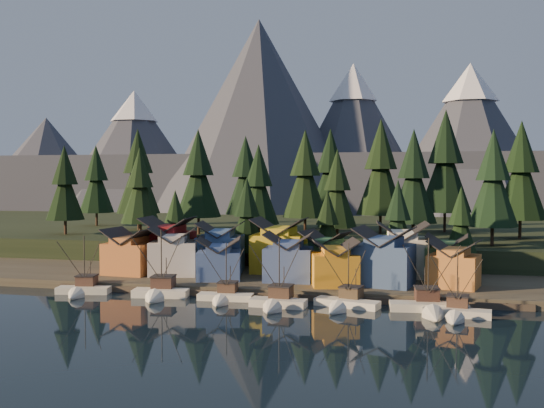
% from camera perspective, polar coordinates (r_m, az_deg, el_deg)
% --- Properties ---
extents(ground, '(500.00, 500.00, 0.00)m').
position_cam_1_polar(ground, '(87.36, -1.76, -10.84)').
color(ground, black).
rests_on(ground, ground).
extents(shore_strip, '(400.00, 50.00, 1.50)m').
position_cam_1_polar(shore_strip, '(125.59, 2.94, -6.37)').
color(shore_strip, '#353026').
rests_on(shore_strip, ground).
extents(hillside, '(420.00, 100.00, 6.00)m').
position_cam_1_polar(hillside, '(174.36, 5.84, -3.12)').
color(hillside, black).
rests_on(hillside, ground).
extents(dock, '(80.00, 4.00, 1.00)m').
position_cam_1_polar(dock, '(102.93, 0.62, -8.50)').
color(dock, '#463C32').
rests_on(dock, ground).
extents(mountain_ridge, '(560.00, 190.00, 90.00)m').
position_cam_1_polar(mountain_ridge, '(296.92, 8.07, 3.67)').
color(mountain_ridge, '#414654').
rests_on(mountain_ridge, ground).
extents(boat_0, '(9.72, 10.26, 11.14)m').
position_cam_1_polar(boat_0, '(110.06, -17.50, -7.02)').
color(boat_0, silver).
rests_on(boat_0, ground).
extents(boat_1, '(9.86, 10.54, 12.64)m').
position_cam_1_polar(boat_1, '(103.67, -10.60, -7.30)').
color(boat_1, white).
rests_on(boat_1, ground).
extents(boat_2, '(9.45, 10.19, 10.48)m').
position_cam_1_polar(boat_2, '(99.67, -4.54, -8.02)').
color(boat_2, white).
rests_on(boat_2, ground).
extents(boat_3, '(9.15, 9.88, 11.85)m').
position_cam_1_polar(boat_3, '(94.38, 0.43, -8.34)').
color(boat_3, beige).
rests_on(boat_3, ground).
extents(boat_4, '(10.79, 11.30, 11.14)m').
position_cam_1_polar(boat_4, '(94.96, 6.82, -8.52)').
color(boat_4, white).
rests_on(boat_4, ground).
extents(boat_5, '(12.18, 13.05, 12.26)m').
position_cam_1_polar(boat_5, '(94.13, 14.65, -8.59)').
color(boat_5, beige).
rests_on(boat_5, ground).
extents(boat_6, '(10.11, 10.79, 10.47)m').
position_cam_1_polar(boat_6, '(92.06, 16.96, -9.05)').
color(boat_6, beige).
rests_on(boat_6, ground).
extents(house_front_0, '(9.42, 8.98, 8.74)m').
position_cam_1_polar(house_front_0, '(120.58, -13.19, -4.24)').
color(house_front_0, '#B5642E').
rests_on(house_front_0, shore_strip).
extents(house_front_1, '(10.65, 10.38, 9.19)m').
position_cam_1_polar(house_front_1, '(117.95, -9.18, -4.24)').
color(house_front_1, beige).
rests_on(house_front_1, shore_strip).
extents(house_front_2, '(9.47, 9.51, 7.63)m').
position_cam_1_polar(house_front_2, '(111.76, -5.00, -5.02)').
color(house_front_2, '#3D5792').
rests_on(house_front_2, shore_strip).
extents(house_front_3, '(9.08, 8.71, 8.65)m').
position_cam_1_polar(house_front_3, '(109.77, 1.58, -4.87)').
color(house_front_3, '#3A528B').
rests_on(house_front_3, shore_strip).
extents(house_front_4, '(9.58, 10.02, 7.93)m').
position_cam_1_polar(house_front_4, '(105.67, 5.89, -5.38)').
color(house_front_4, orange).
rests_on(house_front_4, shore_strip).
extents(house_front_5, '(11.01, 10.33, 9.99)m').
position_cam_1_polar(house_front_5, '(106.83, 10.51, -4.74)').
color(house_front_5, '#344E7C').
rests_on(house_front_5, shore_strip).
extents(house_front_6, '(9.63, 9.32, 8.00)m').
position_cam_1_polar(house_front_6, '(107.95, 16.74, -5.29)').
color(house_front_6, '#C17431').
rests_on(house_front_6, shore_strip).
extents(house_back_0, '(10.33, 9.97, 10.54)m').
position_cam_1_polar(house_back_0, '(125.18, -9.77, -3.53)').
color(house_back_0, maroon).
rests_on(house_back_0, shore_strip).
extents(house_back_1, '(9.99, 10.08, 9.79)m').
position_cam_1_polar(house_back_1, '(120.06, -4.88, -3.95)').
color(house_back_1, '#3E6094').
rests_on(house_back_1, shore_strip).
extents(house_back_2, '(10.13, 9.33, 10.61)m').
position_cam_1_polar(house_back_2, '(119.18, 0.69, -3.78)').
color(house_back_2, gold).
rests_on(house_back_2, shore_strip).
extents(house_back_3, '(10.02, 9.36, 8.54)m').
position_cam_1_polar(house_back_3, '(115.00, 5.12, -4.57)').
color(house_back_3, '#417942').
rests_on(house_back_3, shore_strip).
extents(house_back_4, '(10.08, 9.74, 10.22)m').
position_cam_1_polar(house_back_4, '(116.88, 12.13, -4.07)').
color(house_back_4, white).
rests_on(house_back_4, shore_strip).
extents(house_back_5, '(8.02, 8.10, 8.26)m').
position_cam_1_polar(house_back_5, '(115.08, 16.12, -4.73)').
color(house_back_5, '#46713D').
rests_on(house_back_5, shore_strip).
extents(tree_hill_0, '(9.47, 9.47, 22.07)m').
position_cam_1_polar(tree_hill_0, '(158.17, -18.92, 1.64)').
color(tree_hill_0, '#332319').
rests_on(tree_hill_0, hillside).
extents(tree_hill_1, '(11.67, 11.67, 27.18)m').
position_cam_1_polar(tree_hill_1, '(166.41, -12.49, 2.72)').
color(tree_hill_1, '#332319').
rests_on(tree_hill_1, hillside).
extents(tree_hill_2, '(9.05, 9.05, 21.09)m').
position_cam_1_polar(tree_hill_2, '(144.08, -12.32, 1.43)').
color(tree_hill_2, '#332319').
rests_on(tree_hill_2, hillside).
extents(tree_hill_3, '(11.21, 11.21, 26.11)m').
position_cam_1_polar(tree_hill_3, '(151.27, -6.95, 2.56)').
color(tree_hill_3, '#332319').
rests_on(tree_hill_3, hillside).
extents(tree_hill_4, '(10.88, 10.88, 25.34)m').
position_cam_1_polar(tree_hill_4, '(163.12, -2.50, 2.43)').
color(tree_hill_4, '#332319').
rests_on(tree_hill_4, hillside).
extents(tree_hill_5, '(9.29, 9.29, 21.65)m').
position_cam_1_polar(tree_hill_5, '(136.40, -1.27, 1.55)').
color(tree_hill_5, '#332319').
rests_on(tree_hill_5, hillside).
extents(tree_hill_6, '(11.13, 11.13, 25.93)m').
position_cam_1_polar(tree_hill_6, '(149.37, 3.14, 2.54)').
color(tree_hill_6, '#332319').
rests_on(tree_hill_6, hillside).
extents(tree_hill_7, '(8.71, 8.71, 20.30)m').
position_cam_1_polar(tree_hill_7, '(131.12, 6.16, 1.17)').
color(tree_hill_7, '#332319').
rests_on(tree_hill_7, hillside).
extents(tree_hill_8, '(12.38, 12.38, 28.85)m').
position_cam_1_polar(tree_hill_8, '(154.34, 10.20, 3.09)').
color(tree_hill_8, '#332319').
rests_on(tree_hill_8, hillside).
extents(tree_hill_9, '(10.67, 10.67, 24.86)m').
position_cam_1_polar(tree_hill_9, '(137.13, 13.18, 2.23)').
color(tree_hill_9, '#332319').
rests_on(tree_hill_9, hillside).
extents(tree_hill_10, '(13.57, 13.57, 31.61)m').
position_cam_1_polar(tree_hill_10, '(162.37, 16.01, 3.54)').
color(tree_hill_10, '#332319').
rests_on(tree_hill_10, hillside).
extents(tree_hill_11, '(10.36, 10.36, 24.14)m').
position_cam_1_polar(tree_hill_11, '(133.13, 20.08, 1.96)').
color(tree_hill_11, '#332319').
rests_on(tree_hill_11, hillside).
extents(tree_hill_12, '(11.68, 11.68, 27.20)m').
position_cam_1_polar(tree_hill_12, '(150.10, 22.38, 2.61)').
color(tree_hill_12, '#332319').
rests_on(tree_hill_12, hillside).
extents(tree_hill_15, '(11.77, 11.77, 27.42)m').
position_cam_1_polar(tree_hill_15, '(165.57, 5.52, 2.81)').
color(tree_hill_15, '#332319').
rests_on(tree_hill_15, hillside).
extents(tree_hill_16, '(10.10, 10.10, 23.53)m').
position_cam_1_polar(tree_hill_16, '(183.59, -16.21, 2.03)').
color(tree_hill_16, '#332319').
rests_on(tree_hill_16, hillside).
extents(tree_shore_0, '(6.86, 6.86, 15.98)m').
position_cam_1_polar(tree_shore_0, '(132.27, -9.08, -1.81)').
color(tree_shore_0, '#332319').
rests_on(tree_shore_0, shore_strip).
extents(tree_shore_1, '(8.04, 8.04, 18.73)m').
position_cam_1_polar(tree_shore_1, '(127.01, -2.38, -1.28)').
color(tree_shore_1, '#332319').
rests_on(tree_shore_1, shore_strip).
extents(tree_shore_2, '(6.95, 6.95, 16.18)m').
position_cam_1_polar(tree_shore_2, '(123.68, 5.24, -2.04)').
color(tree_shore_2, '#332319').
rests_on(tree_shore_2, shore_strip).
extents(tree_shore_3, '(7.84, 7.84, 18.25)m').
position_cam_1_polar(tree_shore_3, '(122.48, 11.74, -1.60)').
color(tree_shore_3, '#332319').
rests_on(tree_shore_3, shore_strip).
extents(tree_shore_4, '(7.28, 7.28, 16.95)m').
position_cam_1_polar(tree_shore_4, '(122.85, 17.35, -1.98)').
color(tree_shore_4, '#332319').
rests_on(tree_shore_4, shore_strip).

